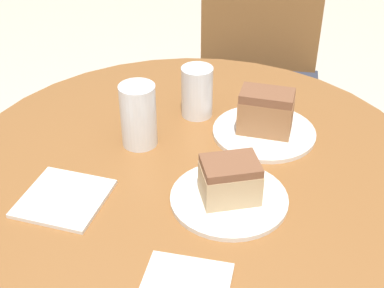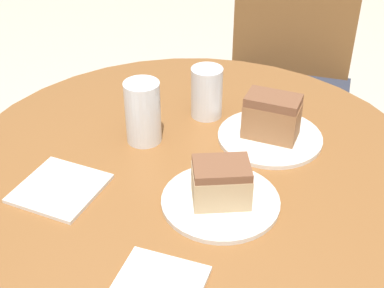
{
  "view_description": "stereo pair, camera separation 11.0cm",
  "coord_description": "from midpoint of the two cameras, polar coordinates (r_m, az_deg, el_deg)",
  "views": [
    {
      "loc": [
        0.15,
        -0.9,
        1.37
      ],
      "look_at": [
        0.0,
        0.0,
        0.75
      ],
      "focal_mm": 50.0,
      "sensor_mm": 36.0,
      "label": 1
    },
    {
      "loc": [
        0.26,
        -0.87,
        1.37
      ],
      "look_at": [
        0.0,
        0.0,
        0.75
      ],
      "focal_mm": 50.0,
      "sensor_mm": 36.0,
      "label": 2
    }
  ],
  "objects": [
    {
      "name": "fork",
      "position": [
        1.12,
        2.15,
        -1.56
      ],
      "size": [
        0.1,
        0.17,
        0.0
      ],
      "rotation": [
        0.0,
        0.0,
        2.02
      ],
      "color": "silver",
      "rests_on": "table"
    },
    {
      "name": "plate_near",
      "position": [
        1.01,
        0.87,
        -5.97
      ],
      "size": [
        0.22,
        0.22,
        0.01
      ],
      "color": "silver",
      "rests_on": "table"
    },
    {
      "name": "glass_lemonade",
      "position": [
        1.15,
        -8.45,
        2.63
      ],
      "size": [
        0.08,
        0.08,
        0.14
      ],
      "color": "silver",
      "rests_on": "table"
    },
    {
      "name": "chair",
      "position": [
        2.01,
        5.19,
        7.14
      ],
      "size": [
        0.47,
        0.4,
        0.86
      ],
      "rotation": [
        0.0,
        0.0,
        -0.01
      ],
      "color": "brown",
      "rests_on": "ground_plane"
    },
    {
      "name": "glass_water",
      "position": [
        1.25,
        -1.98,
        5.25
      ],
      "size": [
        0.07,
        0.07,
        0.12
      ],
      "color": "silver",
      "rests_on": "table"
    },
    {
      "name": "cake_slice_far",
      "position": [
        1.18,
        5.25,
        3.37
      ],
      "size": [
        0.12,
        0.08,
        0.1
      ],
      "rotation": [
        0.0,
        0.0,
        1.47
      ],
      "color": "#9E6B42",
      "rests_on": "plate_far"
    },
    {
      "name": "plate_far",
      "position": [
        1.2,
        5.11,
        1.17
      ],
      "size": [
        0.23,
        0.23,
        0.01
      ],
      "color": "silver",
      "rests_on": "table"
    },
    {
      "name": "napkin_stack",
      "position": [
        1.06,
        -16.43,
        -5.69
      ],
      "size": [
        0.17,
        0.17,
        0.01
      ],
      "rotation": [
        0.0,
        0.0,
        -0.13
      ],
      "color": "silver",
      "rests_on": "table"
    },
    {
      "name": "cake_slice_near",
      "position": [
        0.99,
        0.89,
        -3.96
      ],
      "size": [
        0.13,
        0.11,
        0.08
      ],
      "rotation": [
        0.0,
        0.0,
        5.07
      ],
      "color": "tan",
      "rests_on": "plate_near"
    },
    {
      "name": "table",
      "position": [
        1.23,
        -2.58,
        -8.44
      ],
      "size": [
        1.0,
        1.0,
        0.71
      ],
      "color": "brown",
      "rests_on": "ground_plane"
    }
  ]
}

